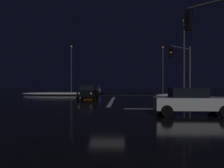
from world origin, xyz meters
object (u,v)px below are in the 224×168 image
streetlamp_left_far (71,65)px  streetlamp_right_far (163,66)px  sedan_white_crossing (191,101)px  sedan_orange (91,90)px  traffic_signal_ne (182,63)px  sedan_blue (97,89)px  sedan_black (88,92)px  streetlamp_right_near (184,53)px

streetlamp_left_far → streetlamp_right_far: streetlamp_left_far is taller
sedan_white_crossing → streetlamp_right_far: size_ratio=0.49×
sedan_orange → traffic_signal_ne: 14.75m
traffic_signal_ne → streetlamp_right_far: bearing=85.5°
traffic_signal_ne → streetlamp_right_far: (1.75, 22.25, 1.25)m
streetlamp_right_far → sedan_blue: bearing=-154.8°
sedan_black → sedan_orange: 6.32m
sedan_white_crossing → sedan_black: bearing=119.5°
sedan_blue → streetlamp_right_near: 16.57m
sedan_black → streetlamp_right_far: 22.31m
streetlamp_left_far → sedan_orange: bearing=-66.0°
sedan_blue → traffic_signal_ne: 19.75m
sedan_blue → streetlamp_left_far: bearing=134.3°
sedan_blue → sedan_white_crossing: size_ratio=1.00×
sedan_blue → sedan_white_crossing: (8.26, -26.89, 0.00)m
sedan_blue → streetlamp_left_far: streetlamp_left_far is taller
sedan_black → traffic_signal_ne: size_ratio=0.77×
sedan_orange → sedan_blue: bearing=89.3°
sedan_orange → streetlamp_right_near: 13.56m
sedan_white_crossing → streetlamp_right_far: bearing=83.4°
sedan_white_crossing → streetlamp_right_far: (3.75, 32.54, 4.31)m
traffic_signal_ne → sedan_black: bearing=159.4°
sedan_blue → streetlamp_right_far: streetlamp_right_far is taller
sedan_blue → streetlamp_right_near: bearing=-40.7°
traffic_signal_ne → streetlamp_right_far: size_ratio=0.64×
sedan_orange → streetlamp_right_near: streetlamp_right_near is taller
traffic_signal_ne → streetlamp_right_near: bearing=74.4°
sedan_white_crossing → streetlamp_right_near: size_ratio=0.44×
traffic_signal_ne → streetlamp_left_far: (-15.79, 22.25, 1.40)m
sedan_black → streetlamp_right_near: size_ratio=0.44×
sedan_black → sedan_blue: same height
traffic_signal_ne → streetlamp_right_near: size_ratio=0.57×
sedan_orange → streetlamp_right_near: bearing=-17.5°
streetlamp_right_near → streetlamp_right_far: 16.01m
sedan_white_crossing → streetlamp_left_far: size_ratio=0.47×
sedan_black → streetlamp_right_far: streetlamp_right_far is taller
streetlamp_left_far → sedan_white_crossing: bearing=-67.0°
streetlamp_right_near → streetlamp_right_far: size_ratio=1.11×
streetlamp_right_near → traffic_signal_ne: bearing=-105.6°
sedan_blue → streetlamp_right_far: 13.96m
sedan_blue → sedan_orange: bearing=-90.7°
sedan_white_crossing → streetlamp_left_far: bearing=113.0°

